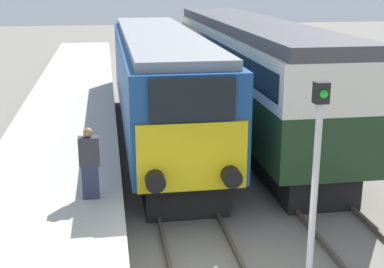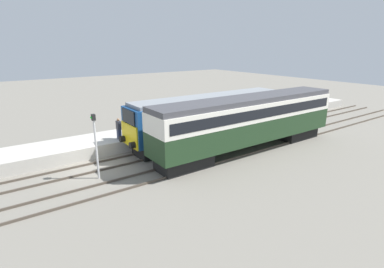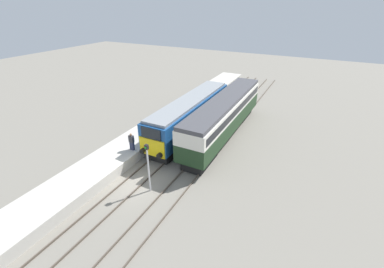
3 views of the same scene
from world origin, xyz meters
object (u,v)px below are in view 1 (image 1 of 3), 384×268
Objects in this scene: passenger_carriage at (248,65)px; person_on_platform at (90,164)px; signal_post at (316,174)px; locomotive at (160,82)px.

person_on_platform is at bearing -125.46° from passenger_carriage.
person_on_platform is 4.99m from signal_post.
person_on_platform is at bearing -107.86° from locomotive.
passenger_carriage reaches higher than locomotive.
signal_post is (3.95, -2.98, 0.63)m from person_on_platform.
locomotive reaches higher than person_on_platform.
person_on_platform is (-5.65, -7.93, -0.77)m from passenger_carriage.
passenger_carriage is (3.40, 0.96, 0.33)m from locomotive.
passenger_carriage is at bearing 81.14° from signal_post.
person_on_platform is (-2.25, -6.97, -0.45)m from locomotive.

